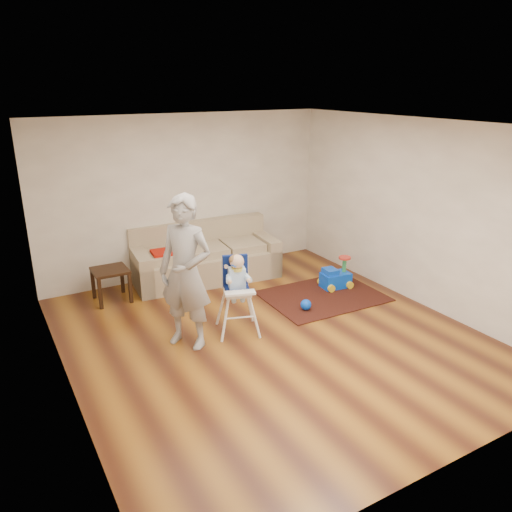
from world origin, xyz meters
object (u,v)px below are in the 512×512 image
high_chair (237,295)px  adult (186,273)px  toy_ball (306,305)px  side_table (111,285)px  sofa (205,253)px  ride_on_toy (336,272)px

high_chair → adult: (-0.70, 0.01, 0.44)m
toy_ball → adult: 2.05m
side_table → toy_ball: size_ratio=3.18×
sofa → adult: 2.29m
toy_ball → adult: size_ratio=0.08×
adult → ride_on_toy: bearing=63.3°
ride_on_toy → adult: size_ratio=0.26×
side_table → adult: bearing=-74.7°
ride_on_toy → adult: adult is taller
sofa → ride_on_toy: sofa is taller
ride_on_toy → sofa: bearing=145.8°
sofa → adult: size_ratio=1.28×
toy_ball → high_chair: size_ratio=0.15×
sofa → ride_on_toy: bearing=-34.7°
sofa → adult: bearing=-114.4°
toy_ball → adult: adult is taller
sofa → adult: (-1.12, -1.93, 0.50)m
ride_on_toy → toy_ball: 1.05m
sofa → high_chair: bearing=-96.6°
side_table → ride_on_toy: (3.27, -1.30, 0.01)m
sofa → side_table: (-1.61, -0.11, -0.21)m
toy_ball → high_chair: 1.24m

